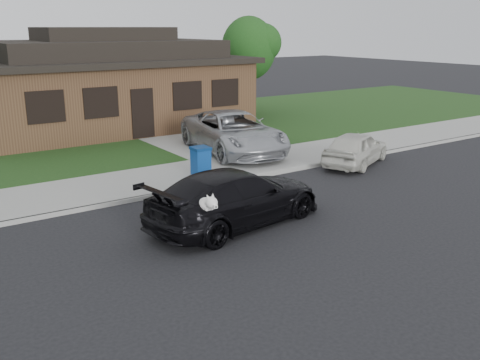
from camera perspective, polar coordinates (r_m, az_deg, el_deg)
ground at (r=12.46m, az=-6.15°, el=-6.73°), size 120.00×120.00×0.00m
sidewalk at (r=16.78m, az=-14.25°, el=-0.88°), size 60.00×3.00×0.12m
curb at (r=15.44m, az=-12.31°, el=-2.23°), size 60.00×0.12×0.12m
lawn at (r=24.26m, az=-20.84°, el=3.73°), size 60.00×13.00×0.13m
driveway at (r=23.62m, az=-4.79°, el=4.44°), size 4.50×13.00×0.14m
sedan at (r=13.32m, az=-0.48°, el=-1.86°), size 5.13×2.72×1.41m
minivan at (r=20.50m, az=-0.69°, el=5.11°), size 3.36×5.89×1.55m
white_compact at (r=19.63m, az=12.25°, el=3.35°), size 3.86×2.77×1.22m
recycling_bin at (r=17.49m, az=-4.21°, el=2.07°), size 0.57×0.60×0.93m
house at (r=26.99m, az=-13.98°, el=9.91°), size 12.60×8.60×4.65m
tree_1 at (r=30.17m, az=1.27°, el=13.98°), size 3.15×3.00×5.25m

